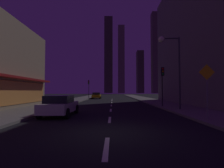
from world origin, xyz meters
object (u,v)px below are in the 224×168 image
car_parked_near (60,105)px  traffic_light_far_left (89,85)px  pedestrian_crossing_sign (207,87)px  street_lamp_right (170,55)px  fire_hydrant_far_left (70,100)px  car_parked_far (97,96)px  traffic_light_near_right (162,78)px

car_parked_near → traffic_light_far_left: 28.09m
car_parked_near → pedestrian_crossing_sign: pedestrian_crossing_sign is taller
street_lamp_right → fire_hydrant_far_left: bearing=141.6°
car_parked_near → car_parked_far: (0.00, 27.40, 0.00)m
traffic_light_far_left → car_parked_near: bearing=-86.1°
car_parked_far → fire_hydrant_far_left: (-2.30, -15.34, -0.29)m
car_parked_far → traffic_light_near_right: bearing=-66.9°
traffic_light_near_right → traffic_light_far_left: size_ratio=1.00×
traffic_light_far_left → pedestrian_crossing_sign: 32.35m
pedestrian_crossing_sign → traffic_light_near_right: bearing=90.7°
traffic_light_near_right → pedestrian_crossing_sign: 8.54m
street_lamp_right → pedestrian_crossing_sign: size_ratio=2.09×
fire_hydrant_far_left → street_lamp_right: (11.28, -8.94, 4.61)m
fire_hydrant_far_left → pedestrian_crossing_sign: bearing=-51.6°
traffic_light_near_right → fire_hydrant_far_left: bearing=152.1°
car_parked_far → street_lamp_right: 26.25m
car_parked_near → street_lamp_right: size_ratio=0.64×
car_parked_far → fire_hydrant_far_left: size_ratio=6.48×
traffic_light_near_right → pedestrian_crossing_sign: (0.10, -8.46, -1.18)m
traffic_light_near_right → pedestrian_crossing_sign: bearing=-89.3°
car_parked_far → pedestrian_crossing_sign: pedestrian_crossing_sign is taller
pedestrian_crossing_sign → car_parked_near: bearing=165.1°
car_parked_far → car_parked_near: bearing=-90.0°
fire_hydrant_far_left → traffic_light_near_right: size_ratio=0.16×
car_parked_near → traffic_light_far_left: (-1.90, 27.92, 2.45)m
fire_hydrant_far_left → street_lamp_right: 15.11m
traffic_light_near_right → pedestrian_crossing_sign: traffic_light_near_right is taller
fire_hydrant_far_left → pedestrian_crossing_sign: size_ratio=0.21×
car_parked_near → traffic_light_far_left: size_ratio=1.01×
traffic_light_near_right → car_parked_near: bearing=-146.5°
street_lamp_right → car_parked_near: bearing=-160.9°
car_parked_near → street_lamp_right: street_lamp_right is taller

